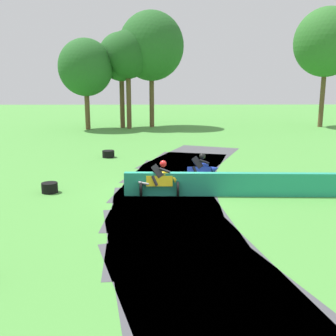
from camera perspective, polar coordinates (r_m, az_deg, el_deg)
name	(u,v)px	position (r m, az deg, el deg)	size (l,w,h in m)	color
ground_plane	(167,195)	(15.43, -0.17, -3.92)	(120.00, 120.00, 0.00)	#4C933D
track_asphalt	(183,195)	(15.43, 2.13, -3.92)	(7.10, 24.58, 0.01)	#47474C
safety_barrier	(302,185)	(16.05, 18.71, -2.28)	(0.30, 13.65, 0.90)	#239375
motorcycle_lead_blue	(201,170)	(16.88, 4.75, -0.30)	(1.68, 0.84, 1.43)	black
motorcycle_chase_yellow	(161,179)	(15.20, -0.95, -1.64)	(1.69, 0.79, 1.43)	black
tire_stack_near	(108,154)	(23.23, -8.54, 2.00)	(0.69, 0.69, 0.40)	black
tire_stack_mid_a	(50,188)	(16.42, -16.59, -2.72)	(0.63, 0.63, 0.40)	black
traffic_cone	(307,177)	(18.46, 19.27, -1.20)	(0.28, 0.28, 0.44)	orange
tree_far_left	(128,55)	(37.22, -5.77, 15.80)	(4.06, 4.06, 8.77)	brown
tree_far_right	(327,42)	(41.14, 21.78, 16.36)	(5.98, 5.98, 10.95)	brown
tree_mid_rise	(86,68)	(36.97, -11.73, 13.90)	(4.79, 4.79, 8.01)	brown
tree_behind_barrier	(121,57)	(38.02, -6.74, 15.49)	(4.18, 4.18, 8.69)	brown
tree_distant	(151,46)	(38.43, -2.41, 17.03)	(6.01, 6.01, 10.63)	brown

